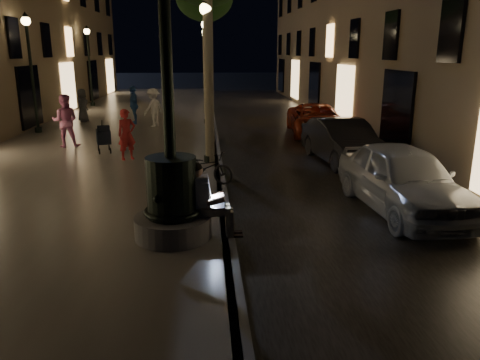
{
  "coord_description": "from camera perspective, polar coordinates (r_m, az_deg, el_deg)",
  "views": [
    {
      "loc": [
        -0.37,
        -6.08,
        3.49
      ],
      "look_at": [
        0.3,
        3.0,
        0.98
      ],
      "focal_mm": 35.0,
      "sensor_mm": 36.0,
      "label": 1
    }
  ],
  "objects": [
    {
      "name": "lamp_curb_b",
      "position": [
        22.08,
        -4.19,
        14.72
      ],
      "size": [
        0.36,
        0.36,
        4.81
      ],
      "color": "black",
      "rests_on": "promenade"
    },
    {
      "name": "lamp_curb_d",
      "position": [
        38.08,
        -4.28,
        15.0
      ],
      "size": [
        0.36,
        0.36,
        4.81
      ],
      "color": "black",
      "rests_on": "promenade"
    },
    {
      "name": "car_front",
      "position": [
        11.03,
        19.26,
        0.16
      ],
      "size": [
        2.04,
        4.51,
        1.5
      ],
      "primitive_type": "imported",
      "rotation": [
        0.0,
        0.0,
        0.06
      ],
      "color": "#A7ABAF",
      "rests_on": "ground"
    },
    {
      "name": "promenade",
      "position": [
        21.66,
        -13.9,
        5.97
      ],
      "size": [
        8.0,
        45.0,
        0.2
      ],
      "primitive_type": "cube",
      "color": "#625D56",
      "rests_on": "ground"
    },
    {
      "name": "stroller",
      "position": [
        16.35,
        -16.31,
        5.09
      ],
      "size": [
        0.62,
        1.05,
        1.06
      ],
      "rotation": [
        0.0,
        0.0,
        0.26
      ],
      "color": "black",
      "rests_on": "promenade"
    },
    {
      "name": "pedestrian_white",
      "position": [
        21.63,
        -10.51,
        8.68
      ],
      "size": [
        1.18,
        1.25,
        1.7
      ],
      "primitive_type": "imported",
      "rotation": [
        0.0,
        0.0,
        4.03
      ],
      "color": "silver",
      "rests_on": "promenade"
    },
    {
      "name": "car_third",
      "position": [
        20.5,
        9.32,
        7.28
      ],
      "size": [
        2.53,
        4.88,
        1.32
      ],
      "primitive_type": "imported",
      "rotation": [
        0.0,
        0.0,
        -0.07
      ],
      "color": "#9B2E13",
      "rests_on": "ground"
    },
    {
      "name": "tree_far",
      "position": [
        32.22,
        -4.22,
        20.62
      ],
      "size": [
        3.0,
        3.0,
        7.5
      ],
      "color": "#6B604C",
      "rests_on": "promenade"
    },
    {
      "name": "lamp_curb_c",
      "position": [
        30.08,
        -4.25,
        14.9
      ],
      "size": [
        0.36,
        0.36,
        4.81
      ],
      "color": "black",
      "rests_on": "promenade"
    },
    {
      "name": "pedestrian_dark",
      "position": [
        24.06,
        -18.65,
        8.64
      ],
      "size": [
        0.58,
        0.81,
        1.56
      ],
      "primitive_type": "imported",
      "rotation": [
        0.0,
        0.0,
        1.46
      ],
      "color": "#36363B",
      "rests_on": "promenade"
    },
    {
      "name": "bicycle",
      "position": [
        12.1,
        -4.25,
        1.59
      ],
      "size": [
        1.62,
        1.21,
        0.82
      ],
      "primitive_type": "imported",
      "rotation": [
        0.0,
        0.0,
        1.08
      ],
      "color": "black",
      "rests_on": "promenade"
    },
    {
      "name": "lamp_left_b",
      "position": [
        21.28,
        -24.23,
        13.43
      ],
      "size": [
        0.36,
        0.36,
        4.81
      ],
      "color": "black",
      "rests_on": "promenade"
    },
    {
      "name": "ground",
      "position": [
        21.37,
        -3.2,
        6.0
      ],
      "size": [
        120.0,
        120.0,
        0.0
      ],
      "primitive_type": "plane",
      "color": "black",
      "rests_on": "ground"
    },
    {
      "name": "cobble_lane",
      "position": [
        21.63,
        4.81,
        6.11
      ],
      "size": [
        6.0,
        45.0,
        0.02
      ],
      "primitive_type": "cube",
      "color": "black",
      "rests_on": "ground"
    },
    {
      "name": "curb_strip",
      "position": [
        21.36,
        -3.21,
        6.26
      ],
      "size": [
        0.25,
        45.0,
        0.2
      ],
      "primitive_type": "cube",
      "color": "#59595B",
      "rests_on": "ground"
    },
    {
      "name": "pedestrian_blue",
      "position": [
        22.54,
        -12.83,
        8.89
      ],
      "size": [
        0.55,
        1.07,
        1.75
      ],
      "primitive_type": "imported",
      "rotation": [
        0.0,
        0.0,
        4.83
      ],
      "color": "#285392",
      "rests_on": "promenade"
    },
    {
      "name": "lamp_left_c",
      "position": [
        30.89,
        -17.96,
        14.23
      ],
      "size": [
        0.36,
        0.36,
        4.81
      ],
      "color": "black",
      "rests_on": "promenade"
    },
    {
      "name": "pedestrian_pink",
      "position": [
        17.68,
        -20.53,
        6.77
      ],
      "size": [
        0.96,
        0.78,
        1.85
      ],
      "primitive_type": "imported",
      "rotation": [
        0.0,
        0.0,
        3.23
      ],
      "color": "pink",
      "rests_on": "promenade"
    },
    {
      "name": "seated_man_laptop",
      "position": [
        8.48,
        -4.14,
        -2.19
      ],
      "size": [
        1.03,
        0.35,
        1.4
      ],
      "color": "tan",
      "rests_on": "promenade"
    },
    {
      "name": "lamp_curb_a",
      "position": [
        14.09,
        -4.07,
        14.35
      ],
      "size": [
        0.36,
        0.36,
        4.81
      ],
      "color": "black",
      "rests_on": "promenade"
    },
    {
      "name": "fountain_lamppost",
      "position": [
        8.42,
        -8.36,
        -0.45
      ],
      "size": [
        1.4,
        1.4,
        5.21
      ],
      "color": "#59595B",
      "rests_on": "promenade"
    },
    {
      "name": "pedestrian_red",
      "position": [
        15.02,
        -13.64,
        5.41
      ],
      "size": [
        0.69,
        0.62,
        1.58
      ],
      "primitive_type": "imported",
      "rotation": [
        0.0,
        0.0,
        0.54
      ],
      "color": "#AC2223",
      "rests_on": "promenade"
    },
    {
      "name": "car_second",
      "position": [
        15.34,
        12.44,
        4.58
      ],
      "size": [
        1.9,
        4.38,
        1.4
      ],
      "primitive_type": "imported",
      "rotation": [
        0.0,
        0.0,
        0.1
      ],
      "color": "black",
      "rests_on": "ground"
    }
  ]
}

